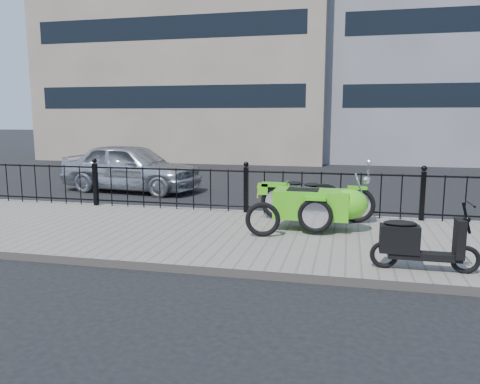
% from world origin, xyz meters
% --- Properties ---
extents(ground, '(120.00, 120.00, 0.00)m').
position_xyz_m(ground, '(0.00, 0.00, 0.00)').
color(ground, black).
rests_on(ground, ground).
extents(sidewalk, '(30.00, 3.80, 0.12)m').
position_xyz_m(sidewalk, '(0.00, -0.50, 0.06)').
color(sidewalk, gray).
rests_on(sidewalk, ground).
extents(curb, '(30.00, 0.10, 0.12)m').
position_xyz_m(curb, '(0.00, 1.44, 0.06)').
color(curb, gray).
rests_on(curb, ground).
extents(iron_fence, '(14.11, 0.11, 1.08)m').
position_xyz_m(iron_fence, '(0.00, 1.30, 0.59)').
color(iron_fence, black).
rests_on(iron_fence, sidewalk).
extents(building_tan, '(14.00, 8.01, 12.00)m').
position_xyz_m(building_tan, '(-6.00, 15.99, 6.00)').
color(building_tan, gray).
rests_on(building_tan, ground).
extents(building_grey, '(12.00, 8.01, 15.00)m').
position_xyz_m(building_grey, '(7.00, 16.99, 7.50)').
color(building_grey, gray).
rests_on(building_grey, ground).
extents(motorcycle_sidecar, '(2.28, 1.48, 0.98)m').
position_xyz_m(motorcycle_sidecar, '(1.64, 0.18, 0.59)').
color(motorcycle_sidecar, black).
rests_on(motorcycle_sidecar, sidewalk).
extents(scooter, '(1.38, 0.40, 0.93)m').
position_xyz_m(scooter, '(2.99, -1.90, 0.48)').
color(scooter, black).
rests_on(scooter, sidewalk).
extents(spare_tire, '(0.60, 0.18, 0.59)m').
position_xyz_m(spare_tire, '(0.71, -0.64, 0.42)').
color(spare_tire, black).
rests_on(spare_tire, sidewalk).
extents(sedan_car, '(4.23, 2.13, 1.38)m').
position_xyz_m(sedan_car, '(-3.97, 4.08, 0.69)').
color(sedan_car, silver).
rests_on(sedan_car, ground).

